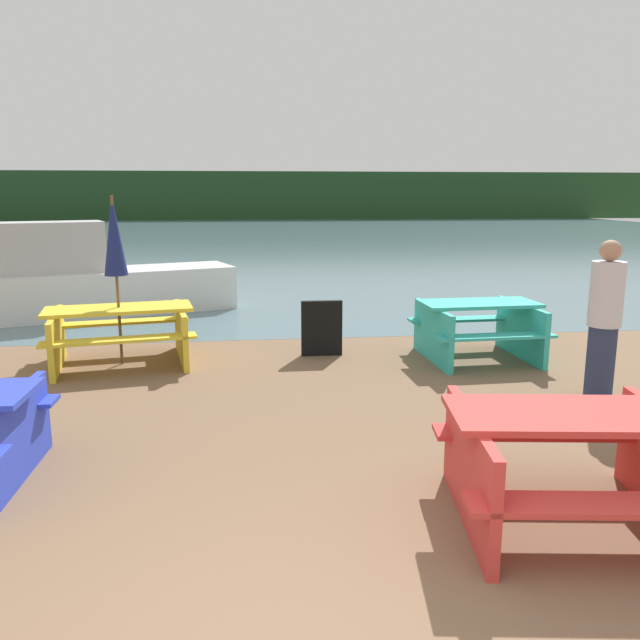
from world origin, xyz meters
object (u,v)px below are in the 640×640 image
(person, at_px, (604,321))
(signboard, at_px, (322,328))
(boat, at_px, (81,281))
(picnic_table_red, at_px, (571,458))
(umbrella_navy, at_px, (114,237))
(picnic_table_teal, at_px, (478,325))
(picnic_table_yellow, at_px, (120,329))

(person, bearing_deg, signboard, 141.78)
(boat, xyz_separation_m, signboard, (3.97, -3.33, -0.24))
(boat, relative_size, signboard, 6.81)
(picnic_table_red, xyz_separation_m, umbrella_navy, (-3.74, 4.39, 1.17))
(signboard, bearing_deg, umbrella_navy, -176.86)
(picnic_table_red, distance_m, person, 2.90)
(picnic_table_teal, bearing_deg, signboard, 168.67)
(picnic_table_teal, height_order, person, person)
(picnic_table_red, height_order, picnic_table_teal, picnic_table_red)
(picnic_table_red, bearing_deg, person, 56.21)
(picnic_table_yellow, height_order, signboard, signboard)
(picnic_table_teal, distance_m, boat, 7.07)
(umbrella_navy, bearing_deg, picnic_table_teal, -3.25)
(picnic_table_red, bearing_deg, boat, 122.93)
(picnic_table_teal, relative_size, boat, 0.31)
(picnic_table_red, relative_size, boat, 0.35)
(picnic_table_yellow, height_order, umbrella_navy, umbrella_navy)
(boat, distance_m, person, 8.65)
(picnic_table_red, relative_size, picnic_table_yellow, 0.87)
(umbrella_navy, distance_m, person, 5.75)
(signboard, bearing_deg, picnic_table_teal, -11.33)
(picnic_table_teal, height_order, boat, boat)
(picnic_table_red, relative_size, signboard, 2.35)
(umbrella_navy, bearing_deg, picnic_table_red, -49.63)
(picnic_table_teal, height_order, picnic_table_yellow, picnic_table_teal)
(person, height_order, signboard, person)
(boat, bearing_deg, picnic_table_teal, -51.95)
(picnic_table_red, distance_m, picnic_table_teal, 4.23)
(picnic_table_red, xyz_separation_m, boat, (-5.10, 7.87, 0.15))
(picnic_table_red, xyz_separation_m, person, (1.60, 2.39, 0.39))
(person, distance_m, signboard, 3.50)
(picnic_table_red, bearing_deg, signboard, 103.93)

